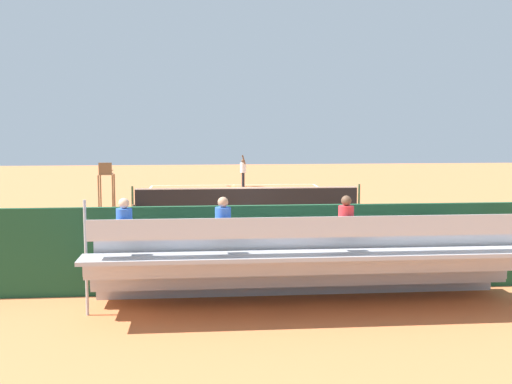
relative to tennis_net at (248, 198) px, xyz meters
name	(u,v)px	position (x,y,z in m)	size (l,w,h in m)	color
ground_plane	(248,209)	(0.00, 0.00, -0.50)	(60.00, 60.00, 0.00)	#D17542
court_line_markings	(248,209)	(0.00, -0.04, -0.50)	(10.10, 22.20, 0.01)	white
tennis_net	(248,198)	(0.00, 0.00, 0.00)	(10.30, 0.10, 1.07)	black
backdrop_wall	(297,248)	(0.00, 14.00, 0.50)	(18.00, 0.16, 2.00)	#1E4C2D
bleacher_stand	(302,264)	(0.10, 15.37, 0.43)	(9.06, 2.40, 2.48)	#B2B2B7
umpire_chair	(106,181)	(6.20, 0.17, 0.81)	(0.67, 0.67, 2.14)	brown
courtside_bench	(393,258)	(-2.52, 13.27, 0.06)	(1.80, 0.40, 0.93)	#33383D
equipment_bag	(306,276)	(-0.34, 13.40, -0.32)	(0.90, 0.36, 0.36)	black
tennis_player	(243,170)	(-0.52, -9.83, 0.51)	(0.39, 0.54, 1.93)	black
tennis_racket	(233,186)	(0.09, -10.11, -0.49)	(0.59, 0.38, 0.03)	black
tennis_ball_near	(214,188)	(1.26, -9.03, -0.47)	(0.07, 0.07, 0.07)	#CCDB33
tennis_ball_far	(237,192)	(0.07, -6.65, -0.47)	(0.07, 0.07, 0.07)	#CCDB33
line_judge	(133,243)	(3.81, 13.15, 0.51)	(0.43, 0.55, 1.93)	#232328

